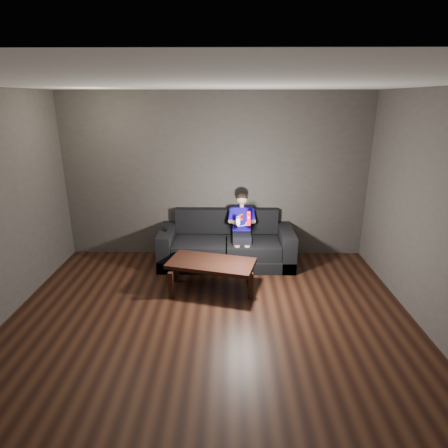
{
  "coord_description": "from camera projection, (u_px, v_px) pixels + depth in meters",
  "views": [
    {
      "loc": [
        0.21,
        -3.56,
        2.57
      ],
      "look_at": [
        0.15,
        1.55,
        0.85
      ],
      "focal_mm": 30.0,
      "sensor_mm": 36.0,
      "label": 1
    }
  ],
  "objects": [
    {
      "name": "nunchuk_white",
      "position": [
        238.0,
        221.0,
        5.48
      ],
      "size": [
        0.07,
        0.1,
        0.16
      ],
      "color": "silver",
      "rests_on": "child"
    },
    {
      "name": "floor",
      "position": [
        209.0,
        339.0,
        4.2
      ],
      "size": [
        5.0,
        5.0,
        0.0
      ],
      "primitive_type": "plane",
      "color": "black",
      "rests_on": "ground"
    },
    {
      "name": "sofa",
      "position": [
        226.0,
        247.0,
        6.11
      ],
      "size": [
        2.14,
        0.93,
        0.83
      ],
      "color": "black",
      "rests_on": "floor"
    },
    {
      "name": "front_wall",
      "position": [
        171.0,
        442.0,
        1.4
      ],
      "size": [
        5.0,
        0.04,
        2.7
      ],
      "primitive_type": "cube",
      "color": "#3C3734",
      "rests_on": "ground"
    },
    {
      "name": "coffee_table",
      "position": [
        211.0,
        265.0,
        5.19
      ],
      "size": [
        1.29,
        0.86,
        0.43
      ],
      "color": "black",
      "rests_on": "floor"
    },
    {
      "name": "wii_remote_black",
      "position": [
        166.0,
        229.0,
        5.95
      ],
      "size": [
        0.05,
        0.15,
        0.03
      ],
      "color": "black",
      "rests_on": "sofa"
    },
    {
      "name": "child",
      "position": [
        242.0,
        223.0,
        5.92
      ],
      "size": [
        0.43,
        0.53,
        1.06
      ],
      "color": "black",
      "rests_on": "sofa"
    },
    {
      "name": "back_wall",
      "position": [
        216.0,
        177.0,
        6.14
      ],
      "size": [
        5.0,
        0.04,
        2.7
      ],
      "primitive_type": "cube",
      "color": "#3C3734",
      "rests_on": "ground"
    },
    {
      "name": "wii_remote_red",
      "position": [
        249.0,
        218.0,
        5.46
      ],
      "size": [
        0.06,
        0.08,
        0.21
      ],
      "color": "red",
      "rests_on": "child"
    },
    {
      "name": "ceiling",
      "position": [
        205.0,
        83.0,
        3.34
      ],
      "size": [
        5.0,
        5.0,
        0.02
      ],
      "primitive_type": "cube",
      "color": "silver",
      "rests_on": "back_wall"
    }
  ]
}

